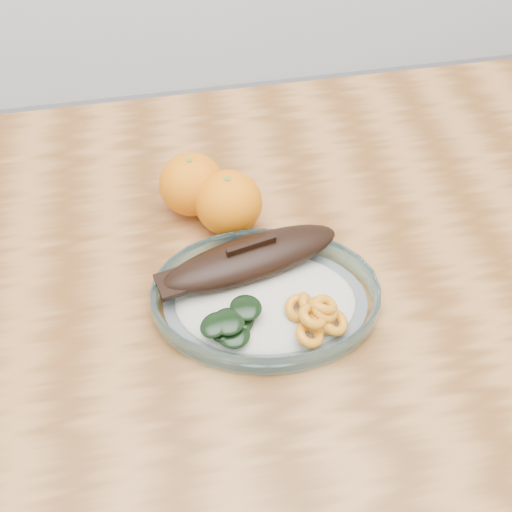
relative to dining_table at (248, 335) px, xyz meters
name	(u,v)px	position (x,y,z in m)	size (l,w,h in m)	color
ground	(251,510)	(0.00, 0.00, -0.65)	(3.00, 3.00, 0.00)	slate
dining_table	(248,335)	(0.00, 0.00, 0.00)	(1.20, 0.80, 0.75)	brown
plated_meal	(265,295)	(0.02, -0.03, 0.12)	(0.54, 0.54, 0.08)	white
orange_left	(192,184)	(-0.05, 0.15, 0.14)	(0.08, 0.08, 0.08)	#F25704
orange_right	(229,203)	(0.00, 0.10, 0.14)	(0.08, 0.08, 0.08)	#F25704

